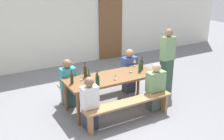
{
  "coord_description": "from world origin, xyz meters",
  "views": [
    {
      "loc": [
        -2.69,
        -4.72,
        2.85
      ],
      "look_at": [
        0.0,
        0.0,
        0.9
      ],
      "focal_mm": 42.33,
      "sensor_mm": 36.0,
      "label": 1
    }
  ],
  "objects_px": {
    "wine_bottle_2": "(72,78)",
    "seated_guest_near_1": "(155,88)",
    "wine_glass_3": "(135,61)",
    "wine_bottle_0": "(140,67)",
    "wine_glass_4": "(97,74)",
    "seated_guest_near_0": "(90,104)",
    "seated_guest_far_0": "(68,84)",
    "seated_guest_far_1": "(129,72)",
    "tasting_table": "(112,80)",
    "bench_far": "(98,82)",
    "wine_bottle_1": "(98,80)",
    "wine_bottle_3": "(89,78)",
    "wooden_door": "(111,29)",
    "wine_bottle_5": "(142,64)",
    "wine_glass_1": "(115,75)",
    "wine_glass_0": "(81,75)",
    "bench_near": "(129,105)",
    "wine_glass_2": "(131,67)",
    "wine_bottle_4": "(85,72)",
    "standing_host": "(167,62)"
  },
  "relations": [
    {
      "from": "wine_bottle_2",
      "to": "seated_guest_near_1",
      "type": "distance_m",
      "value": 1.84
    },
    {
      "from": "wine_glass_0",
      "to": "bench_near",
      "type": "bearing_deg",
      "value": -51.2
    },
    {
      "from": "wine_bottle_3",
      "to": "wine_glass_4",
      "type": "distance_m",
      "value": 0.29
    },
    {
      "from": "wine_bottle_2",
      "to": "wine_glass_1",
      "type": "relative_size",
      "value": 1.85
    },
    {
      "from": "tasting_table",
      "to": "bench_far",
      "type": "bearing_deg",
      "value": 90.0
    },
    {
      "from": "wine_glass_3",
      "to": "wine_bottle_0",
      "type": "bearing_deg",
      "value": -107.07
    },
    {
      "from": "bench_far",
      "to": "seated_guest_near_0",
      "type": "distance_m",
      "value": 1.51
    },
    {
      "from": "bench_far",
      "to": "seated_guest_near_1",
      "type": "relative_size",
      "value": 1.83
    },
    {
      "from": "bench_far",
      "to": "wine_glass_1",
      "type": "xyz_separation_m",
      "value": [
        -0.02,
        -0.9,
        0.5
      ]
    },
    {
      "from": "wine_bottle_2",
      "to": "seated_guest_far_1",
      "type": "bearing_deg",
      "value": 16.09
    },
    {
      "from": "wine_bottle_5",
      "to": "wine_bottle_2",
      "type": "bearing_deg",
      "value": -179.52
    },
    {
      "from": "tasting_table",
      "to": "wine_glass_1",
      "type": "distance_m",
      "value": 0.27
    },
    {
      "from": "wooden_door",
      "to": "tasting_table",
      "type": "bearing_deg",
      "value": -118.94
    },
    {
      "from": "wine_glass_4",
      "to": "seated_guest_near_0",
      "type": "distance_m",
      "value": 0.8
    },
    {
      "from": "wine_glass_1",
      "to": "standing_host",
      "type": "bearing_deg",
      "value": 7.71
    },
    {
      "from": "wine_bottle_4",
      "to": "wine_glass_4",
      "type": "height_order",
      "value": "wine_bottle_4"
    },
    {
      "from": "wooden_door",
      "to": "wine_bottle_1",
      "type": "xyz_separation_m",
      "value": [
        -2.37,
        -3.68,
        -0.18
      ]
    },
    {
      "from": "wine_bottle_0",
      "to": "wine_bottle_2",
      "type": "distance_m",
      "value": 1.64
    },
    {
      "from": "seated_guest_near_1",
      "to": "wine_glass_3",
      "type": "bearing_deg",
      "value": -3.49
    },
    {
      "from": "wine_bottle_0",
      "to": "seated_guest_far_0",
      "type": "bearing_deg",
      "value": 158.54
    },
    {
      "from": "seated_guest_far_0",
      "to": "standing_host",
      "type": "relative_size",
      "value": 0.68
    },
    {
      "from": "wooden_door",
      "to": "wine_bottle_0",
      "type": "distance_m",
      "value": 3.6
    },
    {
      "from": "wine_glass_3",
      "to": "standing_host",
      "type": "relative_size",
      "value": 0.11
    },
    {
      "from": "wine_bottle_5",
      "to": "wine_glass_1",
      "type": "bearing_deg",
      "value": -163.32
    },
    {
      "from": "wine_glass_1",
      "to": "seated_guest_far_1",
      "type": "relative_size",
      "value": 0.14
    },
    {
      "from": "wooden_door",
      "to": "wine_bottle_3",
      "type": "distance_m",
      "value": 4.29
    },
    {
      "from": "wine_bottle_1",
      "to": "wine_bottle_4",
      "type": "relative_size",
      "value": 0.89
    },
    {
      "from": "wine_bottle_1",
      "to": "seated_guest_near_0",
      "type": "bearing_deg",
      "value": -140.18
    },
    {
      "from": "bench_near",
      "to": "wine_glass_3",
      "type": "xyz_separation_m",
      "value": [
        0.84,
        1.05,
        0.52
      ]
    },
    {
      "from": "wine_bottle_1",
      "to": "seated_guest_far_1",
      "type": "height_order",
      "value": "seated_guest_far_1"
    },
    {
      "from": "standing_host",
      "to": "wooden_door",
      "type": "bearing_deg",
      "value": -94.66
    },
    {
      "from": "wine_glass_4",
      "to": "wooden_door",
      "type": "bearing_deg",
      "value": 56.4
    },
    {
      "from": "wine_bottle_4",
      "to": "seated_guest_near_1",
      "type": "xyz_separation_m",
      "value": [
        1.31,
        -0.81,
        -0.37
      ]
    },
    {
      "from": "wine_glass_2",
      "to": "wine_glass_4",
      "type": "xyz_separation_m",
      "value": [
        -0.89,
        -0.02,
        -0.0
      ]
    },
    {
      "from": "seated_guest_far_1",
      "to": "seated_guest_far_0",
      "type": "bearing_deg",
      "value": -90.0
    },
    {
      "from": "tasting_table",
      "to": "wine_glass_1",
      "type": "height_order",
      "value": "wine_glass_1"
    },
    {
      "from": "wine_bottle_0",
      "to": "seated_guest_far_0",
      "type": "distance_m",
      "value": 1.69
    },
    {
      "from": "wine_glass_0",
      "to": "wine_glass_2",
      "type": "xyz_separation_m",
      "value": [
        1.2,
        -0.09,
        -0.0
      ]
    },
    {
      "from": "bench_far",
      "to": "wine_glass_0",
      "type": "bearing_deg",
      "value": -139.06
    },
    {
      "from": "wooden_door",
      "to": "seated_guest_far_1",
      "type": "height_order",
      "value": "wooden_door"
    },
    {
      "from": "wooden_door",
      "to": "wine_glass_2",
      "type": "relative_size",
      "value": 12.64
    },
    {
      "from": "wine_bottle_4",
      "to": "wine_bottle_2",
      "type": "bearing_deg",
      "value": -153.85
    },
    {
      "from": "wine_bottle_0",
      "to": "wine_glass_3",
      "type": "relative_size",
      "value": 1.63
    },
    {
      "from": "wine_bottle_2",
      "to": "seated_guest_near_1",
      "type": "xyz_separation_m",
      "value": [
        1.7,
        -0.62,
        -0.36
      ]
    },
    {
      "from": "seated_guest_near_0",
      "to": "seated_guest_near_1",
      "type": "bearing_deg",
      "value": -90.0
    },
    {
      "from": "wine_glass_2",
      "to": "wine_glass_4",
      "type": "distance_m",
      "value": 0.89
    },
    {
      "from": "wine_glass_4",
      "to": "seated_guest_near_1",
      "type": "relative_size",
      "value": 0.15
    },
    {
      "from": "wine_glass_3",
      "to": "bench_far",
      "type": "bearing_deg",
      "value": 156.36
    },
    {
      "from": "wine_bottle_1",
      "to": "wine_bottle_3",
      "type": "bearing_deg",
      "value": 118.48
    },
    {
      "from": "wine_bottle_5",
      "to": "seated_guest_far_0",
      "type": "bearing_deg",
      "value": 163.78
    }
  ]
}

